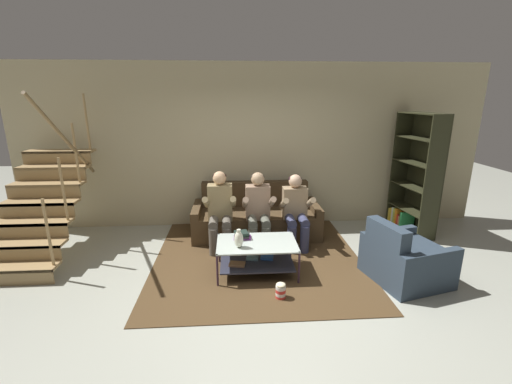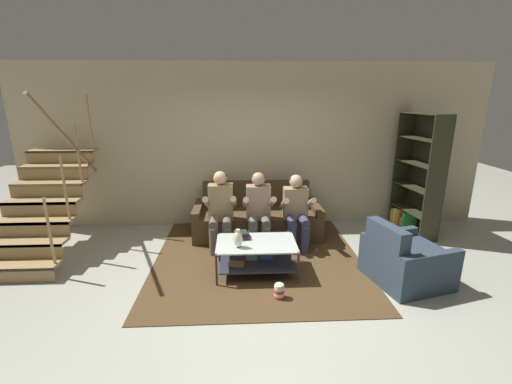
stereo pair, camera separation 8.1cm
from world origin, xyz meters
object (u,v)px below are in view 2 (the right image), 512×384
person_seated_middle (259,208)px  person_seated_right (296,209)px  vase (238,239)px  armchair (405,261)px  popcorn_tub (279,291)px  couch (257,218)px  coffee_table (256,253)px  person_seated_left (221,208)px  book_stack (242,235)px  bookshelf (417,185)px

person_seated_middle → person_seated_right: size_ratio=1.04×
vase → armchair: 2.17m
vase → popcorn_tub: bearing=-46.3°
person_seated_middle → armchair: (1.82, -1.16, -0.37)m
couch → person_seated_right: bearing=-41.5°
person_seated_right → armchair: 1.72m
coffee_table → popcorn_tub: bearing=-69.0°
coffee_table → person_seated_left: bearing=121.0°
person_seated_right → book_stack: bearing=-141.6°
popcorn_tub → armchair: bearing=11.1°
book_stack → armchair: size_ratio=0.23×
coffee_table → armchair: 1.94m
bookshelf → book_stack: bearing=-158.5°
vase → armchair: bearing=-4.8°
book_stack → bookshelf: 3.29m
couch → person_seated_middle: (0.00, -0.52, 0.36)m
person_seated_right → popcorn_tub: person_seated_right is taller
person_seated_middle → vase: person_seated_middle is taller
person_seated_left → popcorn_tub: 1.76m
bookshelf → popcorn_tub: 3.37m
person_seated_middle → book_stack: person_seated_middle is taller
person_seated_middle → vase: bearing=-108.3°
person_seated_middle → vase: size_ratio=4.85×
book_stack → person_seated_middle: bearing=68.3°
couch → book_stack: bearing=-102.8°
person_seated_right → book_stack: size_ratio=4.79×
person_seated_right → coffee_table: 1.13m
book_stack → popcorn_tub: book_stack is taller
bookshelf → popcorn_tub: bearing=-142.6°
vase → person_seated_left: bearing=105.4°
bookshelf → person_seated_right: bearing=-166.7°
couch → vase: 1.56m
book_stack → armchair: 2.16m
bookshelf → vase: bearing=-154.3°
bookshelf → popcorn_tub: (-2.61, -1.99, -0.75)m
couch → bookshelf: bearing=-0.2°
person_seated_right → book_stack: (-0.87, -0.69, -0.14)m
person_seated_left → vase: (0.27, -0.98, -0.10)m
person_seated_right → armchair: (1.23, -1.15, -0.35)m
person_seated_right → armchair: size_ratio=1.08×
person_seated_middle → bookshelf: bearing=10.4°
couch → person_seated_right: size_ratio=1.86×
couch → popcorn_tub: couch is taller
person_seated_left → armchair: person_seated_left is taller
person_seated_left → bookshelf: size_ratio=0.59×
couch → vase: size_ratio=8.70×
couch → bookshelf: (2.77, -0.01, 0.56)m
armchair → couch: bearing=137.4°
person_seated_right → bookshelf: 2.25m
person_seated_middle → person_seated_right: (0.59, -0.00, -0.02)m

